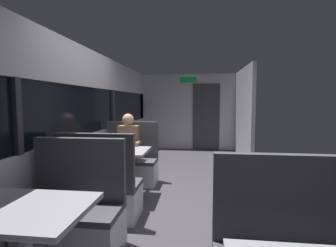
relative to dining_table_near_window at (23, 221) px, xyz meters
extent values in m
cube|color=#423F44|center=(0.89, 2.09, -0.65)|extent=(3.30, 9.20, 0.02)
cube|color=#B2B2B7|center=(-0.56, 2.09, -0.16)|extent=(0.08, 8.40, 0.95)
cube|color=#B2B2B7|center=(-0.56, 2.09, 1.36)|extent=(0.08, 8.40, 0.60)
cube|color=black|center=(-0.57, 2.09, 0.69)|extent=(0.03, 8.40, 0.75)
cube|color=#2D2D30|center=(-0.54, 0.69, 0.69)|extent=(0.06, 0.08, 0.75)
cube|color=#2D2D30|center=(-0.54, 3.49, 0.69)|extent=(0.06, 0.08, 0.75)
cube|color=#2D2D30|center=(-0.54, 6.29, 0.69)|extent=(0.06, 0.08, 0.75)
cube|color=#B2B2B7|center=(0.89, 6.29, 0.51)|extent=(2.90, 0.08, 2.30)
cube|color=#333338|center=(1.44, 6.24, 0.36)|extent=(0.80, 0.04, 2.00)
cube|color=green|center=(0.89, 6.23, 1.48)|extent=(0.50, 0.03, 0.16)
cube|color=#B2B2B7|center=(2.34, 5.09, 0.51)|extent=(0.08, 2.40, 2.30)
cube|color=#99999E|center=(0.00, 0.00, 0.08)|extent=(0.90, 0.70, 0.04)
cube|color=silver|center=(0.00, 0.66, -0.44)|extent=(0.95, 0.50, 0.39)
cube|color=#47474C|center=(0.00, 0.66, -0.22)|extent=(0.95, 0.50, 0.06)
cube|color=#47474C|center=(0.00, 0.87, 0.14)|extent=(0.95, 0.08, 0.65)
cylinder|color=#9E9EA3|center=(0.00, 2.12, -0.29)|extent=(0.10, 0.10, 0.70)
cube|color=#99999E|center=(0.00, 2.12, 0.08)|extent=(0.90, 0.70, 0.04)
cube|color=silver|center=(0.00, 1.46, -0.44)|extent=(0.95, 0.50, 0.39)
cube|color=#47474C|center=(0.00, 1.46, -0.22)|extent=(0.95, 0.50, 0.06)
cube|color=#47474C|center=(0.00, 1.25, 0.14)|extent=(0.95, 0.08, 0.65)
cube|color=silver|center=(0.00, 2.78, -0.44)|extent=(0.95, 0.50, 0.39)
cube|color=#47474C|center=(0.00, 2.78, -0.22)|extent=(0.95, 0.50, 0.06)
cube|color=#47474C|center=(0.00, 2.99, 0.14)|extent=(0.95, 0.08, 0.65)
cube|color=#47474C|center=(1.79, 0.27, 0.14)|extent=(0.95, 0.08, 0.65)
cube|color=#26262D|center=(0.00, 2.78, -0.41)|extent=(0.30, 0.36, 0.45)
cube|color=#8C664C|center=(0.00, 2.73, 0.11)|extent=(0.34, 0.22, 0.60)
sphere|color=tan|center=(0.00, 2.71, 0.52)|extent=(0.20, 0.20, 0.20)
cylinder|color=#8C664C|center=(-0.20, 2.55, 0.13)|extent=(0.07, 0.28, 0.07)
cylinder|color=#8C664C|center=(0.20, 2.55, 0.13)|extent=(0.07, 0.28, 0.07)
cylinder|color=#26598C|center=(0.12, 2.10, 0.15)|extent=(0.07, 0.07, 0.09)
camera|label=1|loc=(1.20, -1.58, 0.83)|focal=27.34mm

